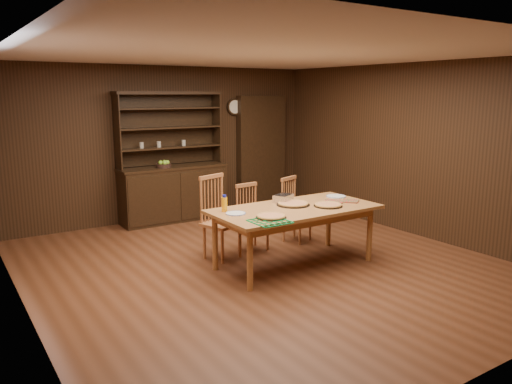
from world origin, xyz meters
TOP-DOWN VIEW (x-y plane):
  - floor at (0.00, 0.00)m, footprint 6.00×6.00m
  - room_shell at (0.00, 0.00)m, footprint 6.00×6.00m
  - china_hutch at (-0.00, 2.75)m, footprint 1.84×0.52m
  - doorway at (1.90, 2.90)m, footprint 1.00×0.18m
  - wall_clock at (1.35, 2.96)m, footprint 0.30×0.05m
  - dining_table at (0.33, -0.20)m, footprint 2.09×1.04m
  - chair_left at (-0.32, 0.63)m, footprint 0.56×0.54m
  - chair_center at (0.23, 0.67)m, footprint 0.42×0.40m
  - chair_right at (0.98, 0.68)m, footprint 0.49×0.48m
  - pizza_left at (-0.22, -0.47)m, footprint 0.35×0.35m
  - pizza_right at (0.72, -0.38)m, footprint 0.36×0.36m
  - pizza_center at (0.39, -0.08)m, footprint 0.42×0.42m
  - cooling_rack at (-0.34, -0.61)m, footprint 0.49×0.49m
  - plate_left at (-0.47, -0.09)m, footprint 0.24×0.24m
  - plate_right at (1.20, 0.01)m, footprint 0.27×0.27m
  - foil_dish at (0.40, 0.14)m, footprint 0.30×0.26m
  - juice_bottle at (-0.51, 0.10)m, footprint 0.07×0.07m
  - pot_holder_a at (1.15, -0.33)m, footprint 0.29×0.29m
  - pot_holder_b at (0.95, -0.23)m, footprint 0.30×0.30m
  - fruit_bowl at (-0.18, 2.69)m, footprint 0.25×0.25m

SIDE VIEW (x-z plane):
  - floor at x=0.00m, z-range 0.00..0.00m
  - chair_center at x=0.23m, z-range 0.02..0.95m
  - chair_right at x=0.98m, z-range 0.03..0.97m
  - chair_left at x=-0.32m, z-range 0.03..1.13m
  - china_hutch at x=0.00m, z-range -0.49..1.68m
  - dining_table at x=0.33m, z-range 0.30..1.05m
  - pot_holder_a at x=1.15m, z-range 0.75..0.77m
  - pot_holder_b at x=0.95m, z-range 0.75..0.77m
  - plate_right at x=1.20m, z-range 0.75..0.77m
  - plate_left at x=-0.47m, z-range 0.75..0.77m
  - cooling_rack at x=-0.34m, z-range 0.75..0.77m
  - pizza_center at x=0.39m, z-range 0.75..0.79m
  - pizza_right at x=0.72m, z-range 0.75..0.79m
  - pizza_left at x=-0.22m, z-range 0.75..0.79m
  - foil_dish at x=0.40m, z-range 0.75..0.85m
  - juice_bottle at x=-0.51m, z-range 0.74..0.94m
  - fruit_bowl at x=-0.18m, z-range 0.93..1.04m
  - doorway at x=1.90m, z-range 0.00..2.10m
  - room_shell at x=0.00m, z-range -1.42..4.58m
  - wall_clock at x=1.35m, z-range 1.75..2.05m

